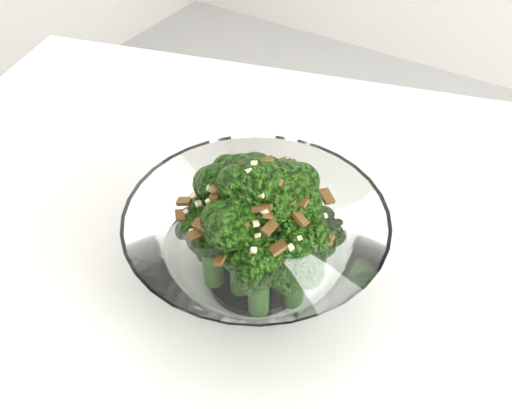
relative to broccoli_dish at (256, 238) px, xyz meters
The scene contains 1 object.
broccoli_dish is the anchor object (origin of this frame).
Camera 1 is at (-0.10, -0.32, 1.13)m, focal length 40.00 mm.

